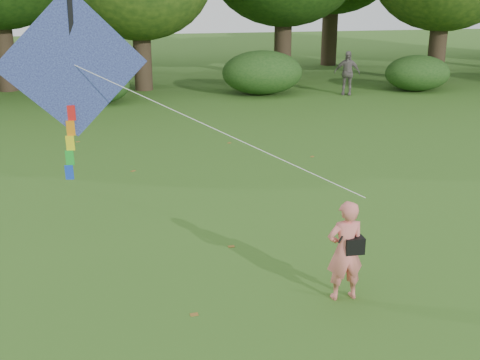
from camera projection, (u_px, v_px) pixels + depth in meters
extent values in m
plane|color=#265114|center=(338.00, 311.00, 9.01)|extent=(100.00, 100.00, 0.00)
imported|color=#ED766F|center=(345.00, 251.00, 9.16)|extent=(0.60, 0.41, 1.61)
imported|color=slate|center=(347.00, 73.00, 25.81)|extent=(1.19, 0.87, 1.87)
cube|color=black|center=(354.00, 245.00, 9.12)|extent=(0.30, 0.20, 0.26)
cylinder|color=black|center=(348.00, 227.00, 8.99)|extent=(0.33, 0.14, 0.47)
cube|color=#2A35B6|center=(73.00, 64.00, 9.80)|extent=(2.43, 0.55, 2.47)
cube|color=black|center=(73.00, 64.00, 9.83)|extent=(0.17, 0.34, 2.25)
cylinder|color=white|center=(212.00, 128.00, 9.35)|extent=(4.21, 2.42, 1.76)
cube|color=red|center=(71.00, 113.00, 10.06)|extent=(0.14, 0.06, 0.26)
cube|color=orange|center=(71.00, 128.00, 10.14)|extent=(0.14, 0.06, 0.26)
cube|color=yellow|center=(70.00, 143.00, 10.21)|extent=(0.14, 0.06, 0.26)
cube|color=green|center=(70.00, 158.00, 10.29)|extent=(0.14, 0.06, 0.26)
cube|color=blue|center=(69.00, 172.00, 10.37)|extent=(0.14, 0.06, 0.26)
cylinder|color=#3A2D1E|center=(4.00, 47.00, 26.49)|extent=(0.88, 0.88, 3.85)
cylinder|color=#3A2D1E|center=(142.00, 55.00, 26.77)|extent=(0.80, 0.80, 3.15)
cylinder|color=#3A2D1E|center=(283.00, 41.00, 29.83)|extent=(0.86, 0.86, 3.67)
cylinder|color=#3A2D1E|center=(437.00, 46.00, 28.82)|extent=(0.83, 0.83, 3.43)
cylinder|color=#3A2D1E|center=(82.00, 37.00, 33.14)|extent=(0.84, 0.84, 3.50)
cylinder|color=#3A2D1E|center=(330.00, 30.00, 34.70)|extent=(0.90, 0.90, 4.02)
ellipsoid|color=#264919|center=(96.00, 86.00, 23.97)|extent=(2.66, 2.09, 1.42)
ellipsoid|color=#264919|center=(262.00, 73.00, 25.93)|extent=(3.50, 2.75, 1.88)
ellipsoid|color=#264919|center=(417.00, 73.00, 26.80)|extent=(2.94, 2.31, 1.58)
cube|color=brown|center=(312.00, 157.00, 16.91)|extent=(0.14, 0.14, 0.01)
cube|color=brown|center=(78.00, 142.00, 18.47)|extent=(0.14, 0.11, 0.01)
cube|color=brown|center=(231.00, 247.00, 11.20)|extent=(0.12, 0.09, 0.01)
cube|color=brown|center=(133.00, 171.00, 15.64)|extent=(0.14, 0.14, 0.01)
cube|color=brown|center=(229.00, 143.00, 18.34)|extent=(0.14, 0.14, 0.01)
cube|color=brown|center=(194.00, 315.00, 8.92)|extent=(0.13, 0.09, 0.01)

